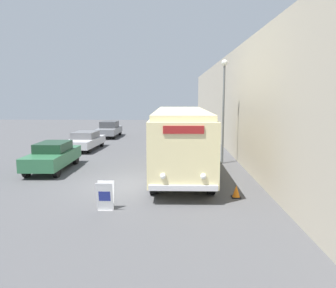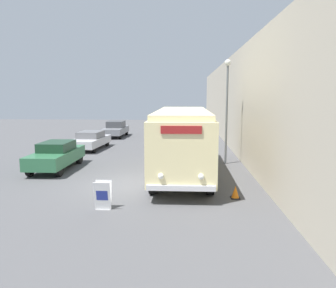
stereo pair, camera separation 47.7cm
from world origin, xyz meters
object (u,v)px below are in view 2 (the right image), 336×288
sign_board (103,196)px  traffic_cone (235,192)px  vintage_bus (182,138)px  parked_car_far (116,129)px  parked_car_near (56,155)px  parked_car_mid (90,140)px  streetlamp (227,96)px

sign_board → traffic_cone: (4.86, 1.53, -0.25)m
vintage_bus → parked_car_far: 16.50m
sign_board → parked_car_near: 7.43m
sign_board → parked_car_near: size_ratio=0.22×
sign_board → parked_car_near: parked_car_near is taller
parked_car_mid → parked_car_far: size_ratio=1.01×
parked_car_mid → parked_car_far: bearing=91.4°
vintage_bus → sign_board: (-2.74, -5.37, -1.37)m
sign_board → parked_car_mid: parked_car_mid is taller
traffic_cone → vintage_bus: bearing=118.9°
parked_car_mid → parked_car_far: 7.47m
streetlamp → traffic_cone: 7.60m
sign_board → parked_car_near: bearing=123.7°
parked_car_far → sign_board: bearing=-78.4°
sign_board → parked_car_mid: (-4.24, 12.97, 0.19)m
sign_board → parked_car_near: (-4.12, 6.18, 0.29)m
sign_board → parked_car_far: bearing=100.8°
traffic_cone → parked_car_far: bearing=114.9°
sign_board → traffic_cone: bearing=17.5°
streetlamp → parked_car_near: (-9.37, -1.97, -3.16)m
streetlamp → parked_car_mid: 11.13m
streetlamp → parked_car_near: streetlamp is taller
vintage_bus → parked_car_mid: bearing=132.6°
vintage_bus → sign_board: size_ratio=9.54×
parked_car_far → traffic_cone: bearing=-64.3°
parked_car_mid → parked_car_far: parked_car_far is taller
traffic_cone → sign_board: bearing=-162.5°
streetlamp → traffic_cone: (-0.40, -6.62, -3.70)m
parked_car_far → vintage_bus: bearing=-65.4°
streetlamp → parked_car_near: size_ratio=1.32×
sign_board → parked_car_mid: bearing=108.1°
parked_car_near → streetlamp: bearing=11.7°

